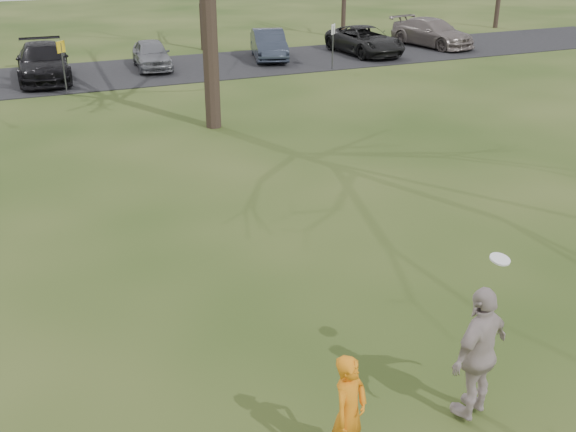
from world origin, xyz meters
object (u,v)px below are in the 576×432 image
Objects in this scene: car_5 at (269,45)px; car_7 at (432,33)px; player_defender at (349,413)px; car_3 at (43,62)px; car_6 at (365,40)px; car_4 at (152,54)px; catching_play at (479,352)px.

car_7 is (9.68, -0.05, 0.03)m from car_5.
player_defender is at bearing -94.69° from car_5.
car_3 is 1.03× the size of car_7.
car_3 is at bearing 169.03° from car_7.
player_defender reaches higher than car_3.
player_defender reaches higher than car_6.
player_defender is at bearing -92.40° from car_4.
player_defender is at bearing -83.52° from car_3.
car_4 is at bearing 173.84° from car_6.
car_3 is 10.80m from car_5.
catching_play is (2.02, 0.11, 0.26)m from player_defender.
car_7 is at bearing 5.34° from car_6.
car_3 is 25.36m from catching_play.
car_5 reaches higher than car_4.
car_6 is at bearing 7.06° from car_5.
car_3 is (-1.51, 25.22, -0.00)m from player_defender.
car_5 is at bearing 6.52° from car_3.
car_5 is (5.92, 0.06, 0.05)m from car_4.
player_defender is 0.42× the size of car_4.
catching_play reaches higher than player_defender.
car_4 is 25.74m from catching_play.
player_defender reaches higher than car_7.
catching_play is (-12.33, -25.06, 0.33)m from car_6.
car_3 is 20.47m from car_7.
catching_play reaches higher than car_6.
car_7 is at bearing 14.69° from car_5.
player_defender is 32.02m from car_7.
car_3 is at bearing 98.01° from catching_play.
car_5 is at bearing 74.29° from catching_play.
car_3 is at bearing -168.05° from car_4.
player_defender is 26.03m from car_4.
car_3 is 1.22× the size of car_5.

